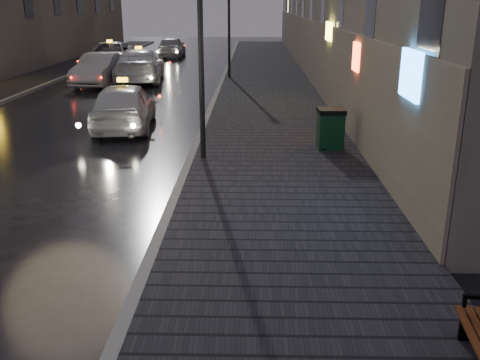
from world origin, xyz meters
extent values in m
plane|color=black|center=(0.00, 0.00, 0.00)|extent=(120.00, 120.00, 0.00)
cube|color=black|center=(3.90, 21.00, 0.07)|extent=(4.60, 58.00, 0.15)
cube|color=slate|center=(1.50, 21.00, 0.07)|extent=(0.20, 58.00, 0.15)
cube|color=black|center=(-8.70, 21.00, 0.07)|extent=(2.40, 58.00, 0.15)
cube|color=slate|center=(-7.40, 21.00, 0.07)|extent=(0.20, 58.00, 0.15)
cylinder|color=black|center=(1.85, 6.00, 2.65)|extent=(0.14, 0.14, 5.00)
cylinder|color=black|center=(1.85, 22.00, 2.65)|extent=(0.14, 0.14, 5.00)
cube|color=black|center=(5.92, -1.99, 0.33)|extent=(0.44, 0.10, 0.35)
cube|color=black|center=(5.87, -1.99, 0.75)|extent=(0.37, 0.08, 0.04)
cube|color=black|center=(5.34, 7.07, 0.65)|extent=(0.70, 0.70, 1.00)
cube|color=black|center=(5.34, 7.07, 1.22)|extent=(0.76, 0.76, 0.13)
imported|color=silver|center=(-1.17, 10.06, 0.79)|extent=(2.30, 4.77, 1.57)
imported|color=#9999A0|center=(-4.72, 19.98, 0.79)|extent=(1.93, 4.88, 1.58)
imported|color=silver|center=(-2.91, 21.18, 0.86)|extent=(3.08, 6.17, 1.72)
imported|color=silver|center=(-6.13, 27.66, 0.81)|extent=(3.05, 5.99, 1.62)
imported|color=gray|center=(-3.14, 34.53, 0.78)|extent=(1.99, 4.65, 1.57)
camera|label=1|loc=(3.16, -7.64, 4.09)|focal=40.00mm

